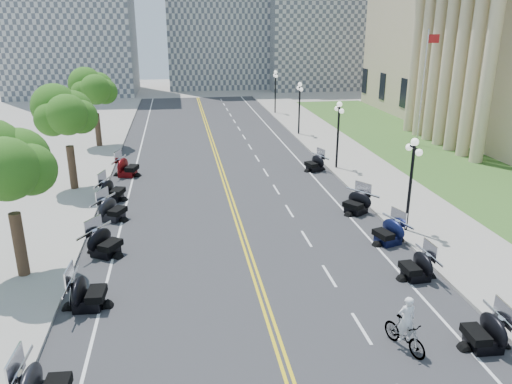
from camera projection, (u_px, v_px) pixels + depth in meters
name	position (u px, v px, depth m)	size (l,w,h in m)	color
ground	(257.00, 282.00, 21.44)	(160.00, 160.00, 0.00)	gray
road	(232.00, 202.00, 30.78)	(16.00, 90.00, 0.01)	#333335
centerline_yellow_a	(230.00, 202.00, 30.76)	(0.12, 90.00, 0.00)	yellow
centerline_yellow_b	(234.00, 202.00, 30.79)	(0.12, 90.00, 0.00)	yellow
edge_line_north	(332.00, 197.00, 31.72)	(0.12, 90.00, 0.00)	white
edge_line_south	(125.00, 208.00, 29.83)	(0.12, 90.00, 0.00)	white
lane_dash_5	(361.00, 328.00, 18.17)	(0.12, 2.00, 0.00)	white
lane_dash_6	(329.00, 276.00, 21.91)	(0.12, 2.00, 0.00)	white
lane_dash_7	(306.00, 239.00, 25.65)	(0.12, 2.00, 0.00)	white
lane_dash_8	(289.00, 211.00, 29.38)	(0.12, 2.00, 0.00)	white
lane_dash_9	(276.00, 189.00, 33.12)	(0.12, 2.00, 0.00)	white
lane_dash_10	(266.00, 172.00, 36.85)	(0.12, 2.00, 0.00)	white
lane_dash_11	(257.00, 158.00, 40.59)	(0.12, 2.00, 0.00)	white
lane_dash_12	(250.00, 147.00, 44.32)	(0.12, 2.00, 0.00)	white
lane_dash_13	(244.00, 137.00, 48.06)	(0.12, 2.00, 0.00)	white
lane_dash_14	(239.00, 129.00, 51.79)	(0.12, 2.00, 0.00)	white
lane_dash_15	(234.00, 121.00, 55.53)	(0.12, 2.00, 0.00)	white
lane_dash_16	(230.00, 115.00, 59.27)	(0.12, 2.00, 0.00)	white
lane_dash_17	(227.00, 109.00, 63.00)	(0.12, 2.00, 0.00)	white
lane_dash_18	(224.00, 104.00, 66.74)	(0.12, 2.00, 0.00)	white
lane_dash_19	(221.00, 100.00, 70.47)	(0.12, 2.00, 0.00)	white
sidewalk_north	(393.00, 193.00, 32.31)	(5.00, 90.00, 0.15)	#9E9991
sidewalk_south	(54.00, 211.00, 29.20)	(5.00, 90.00, 0.15)	#9E9991
lawn	(433.00, 157.00, 40.82)	(9.00, 60.00, 0.10)	#356023
distant_block_a	(68.00, 3.00, 72.45)	(18.00, 14.00, 26.00)	gray
distant_block_c	(327.00, 18.00, 81.82)	(20.00, 14.00, 22.00)	gray
street_lamp_2	(410.00, 186.00, 25.60)	(0.50, 1.20, 4.90)	black
street_lamp_3	(338.00, 135.00, 36.81)	(0.50, 1.20, 4.90)	black
street_lamp_4	(299.00, 109.00, 48.02)	(0.50, 1.20, 4.90)	black
street_lamp_5	(275.00, 92.00, 59.22)	(0.50, 1.20, 4.90)	black
flagpole	(423.00, 90.00, 43.02)	(1.10, 0.20, 10.00)	silver
tree_2	(7.00, 173.00, 20.28)	(4.80, 4.80, 9.20)	#235619
tree_3	(66.00, 119.00, 31.49)	(4.80, 4.80, 9.20)	#235619
tree_4	(94.00, 93.00, 42.70)	(4.80, 4.80, 9.20)	#235619
motorcycle_n_4	(485.00, 330.00, 16.89)	(1.97, 1.97, 1.38)	black
motorcycle_n_5	(417.00, 265.00, 21.48)	(1.93, 1.93, 1.35)	black
motorcycle_n_6	(389.00, 231.00, 24.91)	(1.99, 1.99, 1.39)	black
motorcycle_n_7	(356.00, 202.00, 28.87)	(2.02, 2.02, 1.41)	black
motorcycle_n_9	(315.00, 162.00, 37.07)	(1.89, 1.89, 1.33)	black
motorcycle_s_5	(87.00, 291.00, 19.28)	(2.08, 2.08, 1.46)	black
motorcycle_s_6	(105.00, 241.00, 23.65)	(2.09, 2.09, 1.46)	black
motorcycle_s_7	(112.00, 208.00, 27.87)	(2.03, 2.03, 1.42)	black
motorcycle_s_8	(112.00, 189.00, 30.93)	(2.09, 2.09, 1.46)	black
motorcycle_s_9	(127.00, 166.00, 35.76)	(2.17, 2.17, 1.52)	#590A0C
bicycle	(405.00, 335.00, 16.85)	(0.54, 1.91, 1.15)	#A51414
cyclist_rider	(409.00, 298.00, 16.39)	(0.61, 0.40, 1.68)	white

